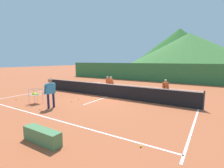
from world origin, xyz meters
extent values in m
plane|color=#B25633|center=(0.00, 0.00, 0.00)|extent=(120.00, 120.00, 0.00)
cube|color=white|center=(0.00, -5.15, 0.00)|extent=(11.89, 0.08, 0.01)
cube|color=white|center=(0.00, 6.10, 0.00)|extent=(11.89, 0.08, 0.01)
cube|color=white|center=(-5.94, 0.00, 0.00)|extent=(0.08, 11.25, 0.01)
cube|color=white|center=(5.94, 0.00, 0.00)|extent=(0.08, 11.25, 0.01)
cube|color=white|center=(0.00, 0.00, 0.00)|extent=(0.08, 5.22, 0.01)
cylinder|color=#333338|center=(-6.16, 0.00, 0.53)|extent=(0.08, 0.08, 1.05)
cylinder|color=#333338|center=(6.16, 0.00, 0.53)|extent=(0.08, 0.08, 1.05)
cube|color=black|center=(0.00, 0.00, 0.46)|extent=(12.24, 0.02, 0.92)
cube|color=white|center=(0.00, 0.00, 0.95)|extent=(12.24, 0.03, 0.06)
cylinder|color=#191E4C|center=(-1.15, -4.15, 0.41)|extent=(0.12, 0.12, 0.82)
cylinder|color=#191E4C|center=(-1.09, -3.84, 0.41)|extent=(0.12, 0.12, 0.82)
cube|color=#338CBF|center=(-1.12, -4.00, 1.11)|extent=(0.31, 0.52, 0.57)
sphere|color=#996B4C|center=(-1.12, -4.00, 1.54)|extent=(0.23, 0.23, 0.23)
cylinder|color=#338CBF|center=(-1.24, -4.26, 1.07)|extent=(0.23, 0.13, 0.56)
cylinder|color=#338CBF|center=(-1.11, -3.72, 1.07)|extent=(0.18, 0.12, 0.56)
torus|color=#262628|center=(-1.37, -3.67, 1.02)|extent=(0.07, 0.29, 0.29)
cylinder|color=black|center=(-1.13, -3.71, 1.02)|extent=(0.22, 0.07, 0.03)
cylinder|color=navy|center=(-1.63, 2.63, 0.31)|extent=(0.09, 0.09, 0.62)
cylinder|color=navy|center=(-1.59, 2.40, 0.31)|extent=(0.09, 0.09, 0.62)
cube|color=#E55926|center=(-1.61, 2.51, 0.83)|extent=(0.23, 0.39, 0.43)
sphere|color=#DBAD84|center=(-1.61, 2.51, 1.16)|extent=(0.17, 0.17, 0.17)
cylinder|color=#E55926|center=(-1.59, 2.73, 0.81)|extent=(0.18, 0.09, 0.42)
cylinder|color=#E55926|center=(-1.54, 2.31, 0.80)|extent=(0.14, 0.09, 0.42)
cylinder|color=silver|center=(-0.52, 1.44, 0.34)|extent=(0.10, 0.10, 0.67)
cylinder|color=silver|center=(-0.50, 1.19, 0.34)|extent=(0.10, 0.10, 0.67)
cube|color=#E55926|center=(-0.51, 1.32, 0.91)|extent=(0.23, 0.42, 0.47)
sphere|color=#DBAD84|center=(-0.51, 1.32, 1.27)|extent=(0.19, 0.19, 0.19)
cylinder|color=#E55926|center=(-0.47, 1.55, 0.88)|extent=(0.19, 0.09, 0.46)
cylinder|color=#E55926|center=(-0.45, 1.09, 0.88)|extent=(0.15, 0.09, 0.46)
torus|color=#262628|center=(-0.19, 1.12, 0.87)|extent=(0.05, 0.29, 0.29)
cylinder|color=black|center=(-0.43, 1.09, 0.87)|extent=(0.22, 0.05, 0.03)
cylinder|color=black|center=(3.75, 1.90, 0.33)|extent=(0.10, 0.10, 0.66)
cylinder|color=black|center=(3.63, 1.68, 0.33)|extent=(0.10, 0.10, 0.66)
cube|color=#E55926|center=(3.69, 1.79, 0.90)|extent=(0.35, 0.44, 0.47)
sphere|color=#DBAD84|center=(3.69, 1.79, 1.25)|extent=(0.18, 0.18, 0.18)
cylinder|color=#E55926|center=(3.85, 1.96, 0.87)|extent=(0.19, 0.15, 0.46)
cylinder|color=#E55926|center=(3.62, 1.57, 0.87)|extent=(0.15, 0.13, 0.46)
torus|color=#262628|center=(3.85, 1.45, 0.86)|extent=(0.16, 0.27, 0.29)
cylinder|color=black|center=(3.63, 1.56, 0.86)|extent=(0.21, 0.13, 0.03)
cylinder|color=#B7B7BC|center=(-3.03, -3.56, 0.45)|extent=(0.02, 0.02, 0.89)
cylinder|color=#B7B7BC|center=(-2.47, -3.56, 0.45)|extent=(0.02, 0.02, 0.89)
cylinder|color=#B7B7BC|center=(-3.03, -4.12, 0.45)|extent=(0.02, 0.02, 0.89)
cylinder|color=#B7B7BC|center=(-2.47, -4.12, 0.45)|extent=(0.02, 0.02, 0.89)
cube|color=#B7B7BC|center=(-2.75, -3.84, 0.55)|extent=(0.56, 0.56, 0.01)
cube|color=#B7B7BC|center=(-2.75, -3.56, 0.89)|extent=(0.56, 0.02, 0.02)
cube|color=#B7B7BC|center=(-2.75, -4.12, 0.89)|extent=(0.56, 0.02, 0.02)
cube|color=#B7B7BC|center=(-3.03, -3.84, 0.89)|extent=(0.02, 0.56, 0.02)
cube|color=#B7B7BC|center=(-2.47, -3.84, 0.89)|extent=(0.02, 0.56, 0.02)
sphere|color=yellow|center=(-2.87, -3.97, 0.59)|extent=(0.07, 0.07, 0.07)
sphere|color=yellow|center=(-2.87, -3.90, 0.59)|extent=(0.07, 0.07, 0.07)
sphere|color=yellow|center=(-2.87, -3.84, 0.58)|extent=(0.07, 0.07, 0.07)
sphere|color=yellow|center=(-2.88, -3.78, 0.58)|extent=(0.07, 0.07, 0.07)
sphere|color=yellow|center=(-2.88, -3.70, 0.58)|extent=(0.07, 0.07, 0.07)
sphere|color=yellow|center=(-2.81, -3.97, 0.58)|extent=(0.07, 0.07, 0.07)
sphere|color=yellow|center=(-2.82, -3.91, 0.59)|extent=(0.07, 0.07, 0.07)
sphere|color=yellow|center=(-2.81, -3.84, 0.58)|extent=(0.07, 0.07, 0.07)
sphere|color=yellow|center=(-2.81, -3.78, 0.58)|extent=(0.07, 0.07, 0.07)
sphere|color=yellow|center=(-2.82, -3.71, 0.58)|extent=(0.07, 0.07, 0.07)
sphere|color=yellow|center=(-2.74, -3.97, 0.58)|extent=(0.07, 0.07, 0.07)
sphere|color=yellow|center=(-2.75, -3.90, 0.58)|extent=(0.07, 0.07, 0.07)
sphere|color=yellow|center=(-2.75, -3.84, 0.58)|extent=(0.07, 0.07, 0.07)
sphere|color=yellow|center=(-2.75, -3.77, 0.58)|extent=(0.07, 0.07, 0.07)
sphere|color=yellow|center=(-2.75, -3.71, 0.59)|extent=(0.07, 0.07, 0.07)
sphere|color=yellow|center=(-2.68, -3.97, 0.59)|extent=(0.07, 0.07, 0.07)
sphere|color=yellow|center=(-2.68, -3.90, 0.59)|extent=(0.07, 0.07, 0.07)
sphere|color=yellow|center=(-2.68, -3.83, 0.58)|extent=(0.07, 0.07, 0.07)
sphere|color=yellow|center=(-2.68, -3.78, 0.58)|extent=(0.07, 0.07, 0.07)
sphere|color=yellow|center=(-2.68, -3.71, 0.58)|extent=(0.07, 0.07, 0.07)
sphere|color=yellow|center=(-2.62, -3.96, 0.58)|extent=(0.07, 0.07, 0.07)
sphere|color=yellow|center=(-2.61, -3.90, 0.58)|extent=(0.07, 0.07, 0.07)
sphere|color=yellow|center=(-2.62, -3.84, 0.59)|extent=(0.07, 0.07, 0.07)
sphere|color=yellow|center=(-2.62, -3.77, 0.58)|extent=(0.07, 0.07, 0.07)
sphere|color=yellow|center=(-2.62, -3.71, 0.58)|extent=(0.07, 0.07, 0.07)
sphere|color=yellow|center=(-2.88, -3.96, 0.64)|extent=(0.07, 0.07, 0.07)
sphere|color=yellow|center=(-2.88, -3.90, 0.64)|extent=(0.07, 0.07, 0.07)
sphere|color=yellow|center=(-4.69, -4.01, 0.03)|extent=(0.07, 0.07, 0.07)
sphere|color=yellow|center=(4.75, -5.36, 0.03)|extent=(0.07, 0.07, 0.07)
sphere|color=yellow|center=(-1.37, -4.56, 0.03)|extent=(0.07, 0.07, 0.07)
sphere|color=yellow|center=(-0.33, -0.99, 0.03)|extent=(0.07, 0.07, 0.07)
sphere|color=yellow|center=(-0.90, -0.76, 0.03)|extent=(0.07, 0.07, 0.07)
sphere|color=yellow|center=(-1.18, -1.75, 0.03)|extent=(0.07, 0.07, 0.07)
sphere|color=yellow|center=(-2.77, -5.03, 0.03)|extent=(0.07, 0.07, 0.07)
sphere|color=yellow|center=(-3.34, -1.32, 0.03)|extent=(0.07, 0.07, 0.07)
sphere|color=yellow|center=(-1.14, -2.42, 0.03)|extent=(0.07, 0.07, 0.07)
cube|color=#33753D|center=(0.00, 10.41, 1.14)|extent=(26.15, 0.08, 2.28)
cube|color=#4C7F4C|center=(1.92, -6.75, 0.23)|extent=(1.50, 0.36, 0.46)
cone|color=#2D6628|center=(-4.93, 55.90, 7.08)|extent=(37.52, 37.52, 14.16)
cone|color=#427A38|center=(-1.16, 51.83, 5.82)|extent=(45.04, 45.04, 11.64)
camera|label=1|loc=(6.47, -9.85, 2.64)|focal=26.45mm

